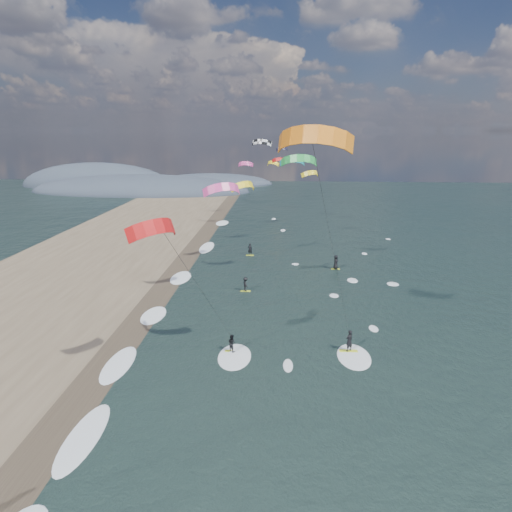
{
  "coord_description": "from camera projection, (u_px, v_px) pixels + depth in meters",
  "views": [
    {
      "loc": [
        1.04,
        -22.1,
        17.02
      ],
      "look_at": [
        -1.0,
        12.0,
        7.0
      ],
      "focal_mm": 30.0,
      "sensor_mm": 36.0,
      "label": 1
    }
  ],
  "objects": [
    {
      "name": "shoreline_surf",
      "position": [
        155.0,
        316.0,
        40.77
      ],
      "size": [
        2.4,
        79.4,
        0.11
      ],
      "color": "white",
      "rests_on": "ground"
    },
    {
      "name": "wet_sand_strip",
      "position": [
        125.0,
        339.0,
        36.29
      ],
      "size": [
        3.0,
        240.0,
        0.0
      ],
      "primitive_type": "cube",
      "color": "#382D23",
      "rests_on": "ground"
    },
    {
      "name": "far_kitesurfers",
      "position": [
        284.0,
        267.0,
        52.63
      ],
      "size": [
        12.51,
        14.99,
        1.85
      ],
      "color": "#CBDB26",
      "rests_on": "ground"
    },
    {
      "name": "kitesurfer_near_b",
      "position": [
        190.0,
        278.0,
        28.32
      ],
      "size": [
        6.71,
        8.96,
        12.69
      ],
      "color": "#CBDB26",
      "rests_on": "ground"
    },
    {
      "name": "ground",
      "position": [
        261.0,
        422.0,
        26.02
      ],
      "size": [
        260.0,
        260.0,
        0.0
      ],
      "primitive_type": "plane",
      "color": "black",
      "rests_on": "ground"
    },
    {
      "name": "coastal_hills",
      "position": [
        133.0,
        188.0,
        131.91
      ],
      "size": [
        80.0,
        41.0,
        15.0
      ],
      "color": "#3D4756",
      "rests_on": "ground"
    },
    {
      "name": "bg_kite_field",
      "position": [
        274.0,
        162.0,
        70.37
      ],
      "size": [
        16.12,
        71.28,
        6.84
      ],
      "color": "#D83F8C",
      "rests_on": "ground"
    },
    {
      "name": "kitesurfer_near_a",
      "position": [
        321.0,
        187.0,
        25.85
      ],
      "size": [
        7.97,
        8.79,
        17.73
      ],
      "color": "#CBDB26",
      "rests_on": "ground"
    }
  ]
}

